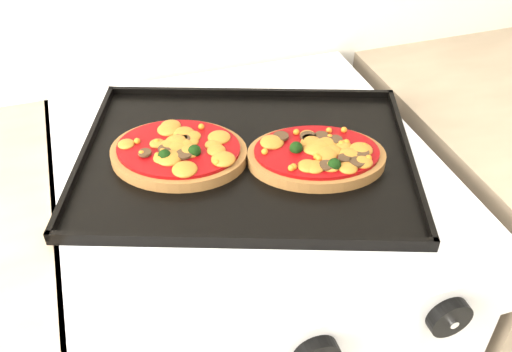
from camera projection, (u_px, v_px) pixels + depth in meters
name	position (u px, v px, depth m)	size (l,w,h in m)	color
stove	(248.00, 332.00, 1.19)	(0.60, 0.60, 0.91)	silver
control_panel	(321.00, 340.00, 0.71)	(0.60, 0.02, 0.09)	silver
knob_right	(449.00, 317.00, 0.73)	(0.06, 0.06, 0.02)	black
baking_tray	(246.00, 156.00, 0.89)	(0.51, 0.38, 0.02)	black
pizza_left	(179.00, 151.00, 0.88)	(0.21, 0.16, 0.03)	brown
pizza_right	(316.00, 154.00, 0.87)	(0.21, 0.15, 0.03)	brown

